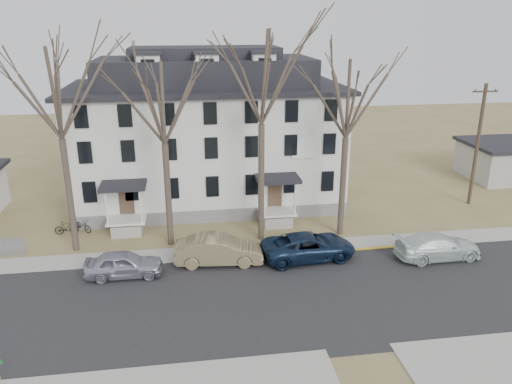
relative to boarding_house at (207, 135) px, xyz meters
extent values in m
plane|color=olive|center=(2.00, -17.95, -5.38)|extent=(120.00, 120.00, 0.00)
cube|color=#27272A|center=(2.00, -15.95, -5.38)|extent=(120.00, 10.00, 0.04)
cube|color=#A09F97|center=(2.00, -9.95, -5.38)|extent=(120.00, 2.00, 0.08)
cube|color=gold|center=(7.00, -10.85, -5.38)|extent=(14.00, 0.25, 0.06)
cube|color=slate|center=(0.00, 0.05, -4.88)|extent=(20.00, 10.00, 1.00)
cube|color=silver|center=(0.00, 0.05, -0.38)|extent=(20.00, 10.00, 8.00)
cube|color=black|center=(0.00, 0.05, 3.72)|extent=(20.80, 10.80, 0.30)
cube|color=black|center=(0.00, 0.05, 4.87)|extent=(16.00, 7.00, 2.00)
cube|color=black|center=(0.00, 0.05, 6.27)|extent=(11.00, 4.50, 0.80)
cube|color=white|center=(-6.00, -5.91, -4.38)|extent=(2.60, 2.00, 0.16)
cube|color=white|center=(4.50, -5.91, -4.38)|extent=(2.60, 2.00, 0.16)
cube|color=white|center=(6.50, -5.03, -0.18)|extent=(1.60, 0.08, 1.20)
cube|color=#A09F97|center=(28.00, 2.05, -3.88)|extent=(8.00, 6.00, 3.00)
cylinder|color=#473B31|center=(-9.00, -8.15, -1.74)|extent=(0.40, 0.40, 7.28)
cylinder|color=#473B31|center=(-3.00, -8.15, -2.00)|extent=(0.40, 0.40, 6.76)
cylinder|color=#473B31|center=(3.00, -8.15, -1.48)|extent=(0.40, 0.40, 7.80)
cylinder|color=#473B31|center=(8.50, -8.15, -2.00)|extent=(0.40, 0.40, 6.76)
cylinder|color=#3D3023|center=(20.50, -3.95, -0.63)|extent=(0.28, 0.28, 9.50)
cube|color=#3D3023|center=(20.50, -3.95, 3.52)|extent=(2.00, 0.12, 0.12)
imported|color=#A0A4B5|center=(-5.57, -12.18, -4.63)|extent=(4.42, 1.81, 1.50)
imported|color=#867853|center=(-0.07, -11.37, -4.51)|extent=(5.42, 2.29, 1.74)
imported|color=#13233D|center=(5.43, -11.53, -4.58)|extent=(5.98, 3.19, 1.60)
imported|color=silver|center=(13.31, -12.60, -4.61)|extent=(5.39, 2.37, 1.54)
imported|color=black|center=(-9.16, -5.31, -4.93)|extent=(1.77, 1.45, 0.91)
imported|color=black|center=(-10.07, -5.63, -4.90)|extent=(1.59, 0.47, 0.95)
camera|label=1|loc=(-1.78, -38.49, 8.72)|focal=35.00mm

